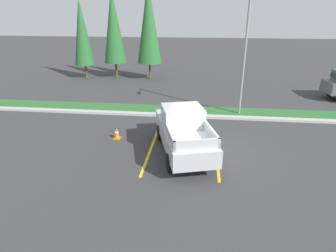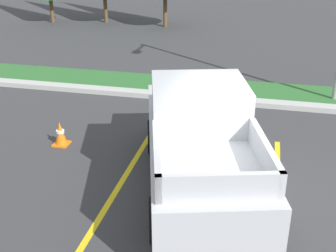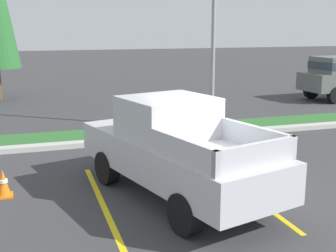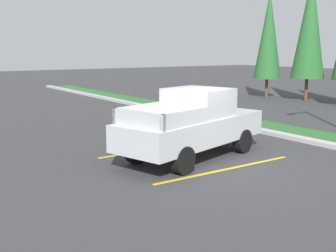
# 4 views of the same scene
# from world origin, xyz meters

# --- Properties ---
(ground_plane) EXTENTS (120.00, 120.00, 0.00)m
(ground_plane) POSITION_xyz_m (0.00, 0.00, 0.00)
(ground_plane) COLOR #38383A
(parking_line_near) EXTENTS (0.12, 4.80, 0.01)m
(parking_line_near) POSITION_xyz_m (-2.44, 0.29, 0.00)
(parking_line_near) COLOR yellow
(parking_line_near) RESTS_ON ground
(parking_line_far) EXTENTS (0.12, 4.80, 0.01)m
(parking_line_far) POSITION_xyz_m (0.66, 0.29, 0.00)
(parking_line_far) COLOR yellow
(parking_line_far) RESTS_ON ground
(curb_strip) EXTENTS (56.00, 0.40, 0.15)m
(curb_strip) POSITION_xyz_m (0.00, 5.00, 0.07)
(curb_strip) COLOR #B2B2AD
(curb_strip) RESTS_ON ground
(grass_median) EXTENTS (56.00, 1.80, 0.06)m
(grass_median) POSITION_xyz_m (0.00, 6.10, 0.03)
(grass_median) COLOR #2D662D
(grass_median) RESTS_ON ground
(pickup_truck_main) EXTENTS (3.23, 5.54, 2.10)m
(pickup_truck_main) POSITION_xyz_m (-0.91, 0.34, 1.04)
(pickup_truck_main) COLOR black
(pickup_truck_main) RESTS_ON ground
(traffic_cone) EXTENTS (0.36, 0.36, 0.60)m
(traffic_cone) POSITION_xyz_m (-4.37, 1.40, 0.29)
(traffic_cone) COLOR orange
(traffic_cone) RESTS_ON ground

